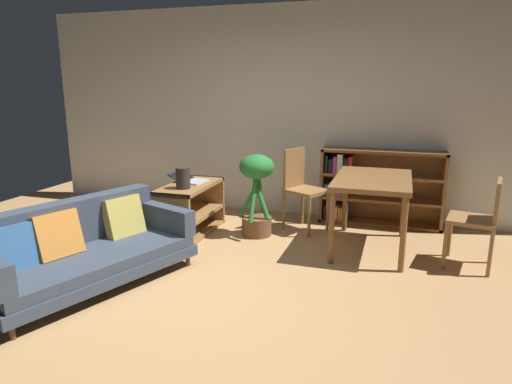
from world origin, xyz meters
TOP-DOWN VIEW (x-y plane):
  - ground_plane at (0.00, 0.00)m, footprint 8.16×8.16m
  - back_wall_panel at (0.00, 2.70)m, footprint 6.80×0.10m
  - fabric_couch at (-1.06, -0.06)m, footprint 1.40×1.99m
  - media_console at (-0.76, 1.47)m, footprint 0.47×1.00m
  - open_laptop at (-0.81, 1.61)m, footprint 0.44×0.34m
  - desk_speaker at (-0.73, 1.26)m, footprint 0.16×0.16m
  - potted_floor_plant at (0.01, 1.64)m, footprint 0.40×0.50m
  - dining_table at (1.29, 1.58)m, footprint 0.76×1.17m
  - dining_chair_near at (2.30, 1.37)m, footprint 0.49×0.49m
  - dining_chair_far at (0.44, 2.02)m, footprint 0.55×0.54m
  - bookshelf at (1.23, 2.53)m, footprint 1.47×0.29m

SIDE VIEW (x-z plane):
  - ground_plane at x=0.00m, z-range 0.00..0.00m
  - media_console at x=-0.76m, z-range -0.01..0.58m
  - fabric_couch at x=-1.06m, z-range -0.03..0.68m
  - bookshelf at x=1.23m, z-range 0.00..0.93m
  - dining_chair_near at x=2.30m, z-range 0.07..0.94m
  - potted_floor_plant at x=0.01m, z-range 0.07..1.02m
  - dining_chair_far at x=0.44m, z-range 0.06..1.03m
  - open_laptop at x=-0.81m, z-range 0.57..0.66m
  - dining_table at x=1.29m, z-range 0.30..1.08m
  - desk_speaker at x=-0.73m, z-range 0.59..0.83m
  - back_wall_panel at x=0.00m, z-range 0.00..2.70m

